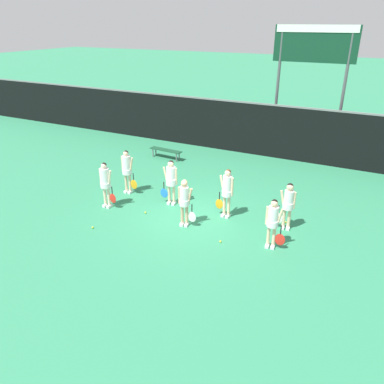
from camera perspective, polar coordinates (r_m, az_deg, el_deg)
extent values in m
plane|color=#2D7F56|center=(13.25, -0.34, -3.78)|extent=(140.00, 140.00, 0.00)
cube|color=black|center=(19.34, 10.04, 9.24)|extent=(60.00, 0.06, 2.58)
cube|color=slate|center=(19.04, 10.34, 13.09)|extent=(60.00, 0.08, 0.08)
cylinder|color=#515156|center=(19.73, 12.84, 14.64)|extent=(0.14, 0.14, 6.15)
cylinder|color=#515156|center=(19.21, 21.96, 13.25)|extent=(0.14, 0.14, 6.15)
cube|color=#0F3823|center=(19.16, 18.26, 20.65)|extent=(3.76, 0.12, 1.61)
cube|color=white|center=(19.07, 18.49, 22.56)|extent=(3.61, 0.02, 0.32)
cube|color=#19472D|center=(18.80, -4.02, 6.40)|extent=(1.75, 0.48, 0.04)
cylinder|color=slate|center=(18.60, -1.97, 5.50)|extent=(0.06, 0.06, 0.42)
cylinder|color=slate|center=(18.40, -2.39, 5.27)|extent=(0.06, 0.06, 0.42)
cylinder|color=slate|center=(19.36, -5.53, 6.18)|extent=(0.06, 0.06, 0.42)
cylinder|color=slate|center=(19.17, -5.97, 5.97)|extent=(0.06, 0.06, 0.42)
cylinder|color=beige|center=(14.07, -12.55, -0.76)|extent=(0.10, 0.10, 0.83)
cylinder|color=beige|center=(14.17, -13.13, -0.62)|extent=(0.10, 0.10, 0.83)
cube|color=white|center=(14.20, -12.49, -2.15)|extent=(0.11, 0.24, 0.09)
cube|color=white|center=(14.31, -13.06, -2.00)|extent=(0.11, 0.24, 0.09)
cylinder|color=white|center=(13.93, -13.02, 1.08)|extent=(0.38, 0.38, 0.18)
cylinder|color=white|center=(13.82, -13.13, 2.16)|extent=(0.33, 0.33, 0.70)
sphere|color=beige|center=(13.66, -13.31, 3.89)|extent=(0.20, 0.20, 0.20)
sphere|color=black|center=(13.66, -13.27, 4.02)|extent=(0.18, 0.18, 0.18)
cylinder|color=beige|center=(13.70, -12.46, 1.97)|extent=(0.21, 0.08, 0.66)
cylinder|color=beige|center=(13.94, -13.75, 2.25)|extent=(0.08, 0.08, 0.66)
cylinder|color=black|center=(13.80, -12.10, 0.27)|extent=(0.03, 0.03, 0.27)
ellipsoid|color=red|center=(13.94, -11.98, -0.96)|extent=(0.28, 0.03, 0.38)
cylinder|color=tan|center=(12.52, -0.80, -3.54)|extent=(0.10, 0.10, 0.79)
cylinder|color=tan|center=(12.57, -1.51, -3.44)|extent=(0.10, 0.10, 0.79)
cube|color=white|center=(12.67, -0.83, -4.99)|extent=(0.15, 0.26, 0.09)
cube|color=white|center=(12.71, -1.53, -4.89)|extent=(0.15, 0.26, 0.09)
cylinder|color=white|center=(12.33, -1.17, -1.60)|extent=(0.34, 0.34, 0.20)
cylinder|color=white|center=(12.23, -1.18, -0.56)|extent=(0.29, 0.29, 0.63)
sphere|color=tan|center=(12.05, -1.20, 1.27)|extent=(0.22, 0.22, 0.22)
sphere|color=#D8B772|center=(12.06, -1.17, 1.42)|extent=(0.20, 0.20, 0.20)
cylinder|color=tan|center=(12.18, -0.35, -0.73)|extent=(0.21, 0.11, 0.60)
cylinder|color=tan|center=(12.28, -1.97, -0.52)|extent=(0.08, 0.08, 0.60)
cylinder|color=black|center=(12.32, -0.01, -2.46)|extent=(0.03, 0.03, 0.28)
ellipsoid|color=silver|center=(12.47, -0.01, -3.82)|extent=(0.30, 0.03, 0.39)
cylinder|color=beige|center=(11.63, 12.36, -6.65)|extent=(0.10, 0.10, 0.76)
cylinder|color=beige|center=(11.64, 11.55, -6.53)|extent=(0.10, 0.10, 0.76)
cube|color=white|center=(11.78, 12.19, -8.12)|extent=(0.14, 0.25, 0.09)
cube|color=white|center=(11.79, 11.39, -8.00)|extent=(0.14, 0.25, 0.09)
cylinder|color=white|center=(11.41, 12.15, -4.66)|extent=(0.35, 0.35, 0.20)
cylinder|color=white|center=(11.30, 12.26, -3.59)|extent=(0.30, 0.30, 0.62)
sphere|color=beige|center=(11.11, 12.45, -1.72)|extent=(0.21, 0.21, 0.21)
sphere|color=black|center=(11.12, 12.47, -1.56)|extent=(0.19, 0.19, 0.19)
cylinder|color=beige|center=(11.29, 13.21, -3.80)|extent=(0.20, 0.10, 0.59)
cylinder|color=beige|center=(11.32, 11.35, -3.52)|extent=(0.08, 0.08, 0.59)
cylinder|color=black|center=(11.45, 13.40, -5.62)|extent=(0.03, 0.03, 0.29)
ellipsoid|color=red|center=(11.62, 13.24, -7.08)|extent=(0.31, 0.03, 0.40)
cylinder|color=beige|center=(15.09, -9.44, 1.33)|extent=(0.10, 0.10, 0.84)
cylinder|color=beige|center=(15.18, -10.01, 1.43)|extent=(0.10, 0.10, 0.84)
cube|color=white|center=(15.22, -9.40, -0.01)|extent=(0.12, 0.25, 0.09)
cube|color=white|center=(15.31, -9.97, 0.10)|extent=(0.12, 0.25, 0.09)
cylinder|color=white|center=(14.95, -9.86, 3.11)|extent=(0.38, 0.38, 0.20)
cylinder|color=white|center=(14.85, -9.94, 4.13)|extent=(0.33, 0.33, 0.71)
sphere|color=beige|center=(14.70, -10.07, 5.79)|extent=(0.20, 0.20, 0.20)
sphere|color=black|center=(14.71, -10.03, 5.91)|extent=(0.18, 0.18, 0.18)
cylinder|color=beige|center=(14.75, -9.27, 3.99)|extent=(0.22, 0.09, 0.68)
cylinder|color=beige|center=(14.96, -10.56, 4.18)|extent=(0.08, 0.08, 0.68)
cylinder|color=black|center=(14.85, -8.93, 2.35)|extent=(0.03, 0.03, 0.29)
ellipsoid|color=orange|center=(14.98, -8.85, 1.14)|extent=(0.30, 0.03, 0.40)
cylinder|color=beige|center=(13.98, -2.79, -0.33)|extent=(0.10, 0.10, 0.82)
cylinder|color=beige|center=(14.04, -3.50, -0.23)|extent=(0.10, 0.10, 0.82)
cube|color=white|center=(14.11, -2.80, -1.73)|extent=(0.15, 0.25, 0.09)
cube|color=white|center=(14.17, -3.51, -1.63)|extent=(0.15, 0.25, 0.09)
cylinder|color=white|center=(13.81, -3.19, 1.57)|extent=(0.39, 0.39, 0.23)
cylinder|color=white|center=(13.71, -3.21, 2.54)|extent=(0.34, 0.34, 0.67)
sphere|color=beige|center=(13.55, -3.26, 4.28)|extent=(0.22, 0.22, 0.22)
sphere|color=black|center=(13.56, -3.23, 4.42)|extent=(0.20, 0.20, 0.20)
cylinder|color=beige|center=(13.79, -4.03, 2.59)|extent=(0.22, 0.11, 0.64)
cylinder|color=beige|center=(13.65, -2.43, 2.40)|extent=(0.08, 0.08, 0.64)
cylinder|color=black|center=(13.96, -4.32, 1.05)|extent=(0.03, 0.03, 0.27)
ellipsoid|color=blue|center=(14.09, -4.27, -0.16)|extent=(0.32, 0.03, 0.37)
cylinder|color=beige|center=(13.10, 5.61, -2.19)|extent=(0.10, 0.10, 0.84)
cylinder|color=beige|center=(13.17, 4.94, -2.01)|extent=(0.10, 0.10, 0.84)
cube|color=white|center=(13.25, 5.48, -3.70)|extent=(0.13, 0.25, 0.09)
cube|color=white|center=(13.32, 4.82, -3.51)|extent=(0.13, 0.25, 0.09)
cylinder|color=white|center=(12.92, 5.36, -0.16)|extent=(0.36, 0.36, 0.19)
cylinder|color=white|center=(12.80, 5.41, 0.99)|extent=(0.32, 0.32, 0.70)
sphere|color=beige|center=(12.63, 5.49, 2.90)|extent=(0.21, 0.21, 0.21)
sphere|color=#4C331E|center=(12.63, 5.54, 3.04)|extent=(0.20, 0.20, 0.20)
cylinder|color=beige|center=(12.89, 4.63, 1.14)|extent=(0.22, 0.10, 0.67)
cylinder|color=beige|center=(12.73, 6.15, 0.76)|extent=(0.08, 0.08, 0.67)
cylinder|color=black|center=(13.09, 4.22, -0.53)|extent=(0.03, 0.03, 0.28)
ellipsoid|color=orange|center=(13.23, 4.17, -1.82)|extent=(0.28, 0.03, 0.38)
cylinder|color=beige|center=(12.73, 14.56, -3.94)|extent=(0.10, 0.10, 0.77)
cylinder|color=beige|center=(12.74, 13.81, -3.84)|extent=(0.10, 0.10, 0.77)
cube|color=white|center=(12.87, 14.39, -5.33)|extent=(0.15, 0.25, 0.09)
cube|color=white|center=(12.88, 13.65, -5.23)|extent=(0.15, 0.25, 0.09)
cylinder|color=white|center=(12.53, 14.41, -2.02)|extent=(0.35, 0.35, 0.22)
cylinder|color=white|center=(12.43, 14.52, -1.08)|extent=(0.30, 0.30, 0.61)
sphere|color=beige|center=(12.26, 14.72, 0.69)|extent=(0.23, 0.23, 0.23)
sphere|color=black|center=(12.27, 14.74, 0.84)|extent=(0.21, 0.21, 0.21)
cylinder|color=beige|center=(12.44, 13.63, -1.02)|extent=(0.20, 0.11, 0.58)
cylinder|color=beige|center=(12.43, 15.34, -1.25)|extent=(0.08, 0.08, 0.58)
cylinder|color=black|center=(12.59, 13.09, -2.57)|extent=(0.03, 0.03, 0.28)
ellipsoid|color=silver|center=(12.75, 12.95, -3.90)|extent=(0.32, 0.03, 0.39)
sphere|color=#CCE033|center=(15.29, -0.26, 0.42)|extent=(0.07, 0.07, 0.07)
sphere|color=#CCE033|center=(12.95, -14.90, -5.24)|extent=(0.07, 0.07, 0.07)
sphere|color=#CCE033|center=(11.81, 4.35, -7.52)|extent=(0.07, 0.07, 0.07)
sphere|color=#CCE033|center=(13.23, 14.10, -4.48)|extent=(0.07, 0.07, 0.07)
sphere|color=#CCE033|center=(13.56, -7.12, -3.13)|extent=(0.07, 0.07, 0.07)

